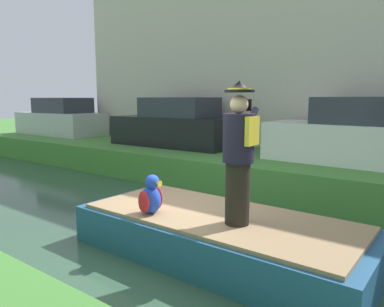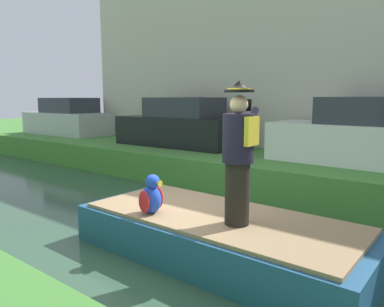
{
  "view_description": "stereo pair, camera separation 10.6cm",
  "coord_description": "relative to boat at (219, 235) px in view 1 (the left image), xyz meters",
  "views": [
    {
      "loc": [
        -4.22,
        -3.39,
        2.33
      ],
      "look_at": [
        -0.36,
        -0.54,
        1.61
      ],
      "focal_mm": 34.0,
      "sensor_mm": 36.0,
      "label": 1
    },
    {
      "loc": [
        -4.15,
        -3.48,
        2.33
      ],
      "look_at": [
        -0.36,
        -0.54,
        1.61
      ],
      "focal_mm": 34.0,
      "sensor_mm": 36.0,
      "label": 2
    }
  ],
  "objects": [
    {
      "name": "parked_car_white",
      "position": [
        4.64,
        -0.83,
        1.1
      ],
      "size": [
        1.84,
        4.06,
        1.5
      ],
      "color": "white",
      "rests_on": "grass_bank_far"
    },
    {
      "name": "parrot_plush",
      "position": [
        -0.54,
        0.8,
        0.55
      ],
      "size": [
        0.36,
        0.35,
        0.57
      ],
      "color": "blue",
      "rests_on": "boat"
    },
    {
      "name": "person_pirate",
      "position": [
        -0.18,
        -0.4,
        1.23
      ],
      "size": [
        0.61,
        0.42,
        1.85
      ],
      "rotation": [
        0.0,
        0.0,
        -0.08
      ],
      "color": "black",
      "rests_on": "boat"
    },
    {
      "name": "boat",
      "position": [
        0.0,
        0.0,
        0.0
      ],
      "size": [
        1.86,
        4.23,
        0.61
      ],
      "color": "#23517A",
      "rests_on": "canal_water"
    },
    {
      "name": "parked_car_silver",
      "position": [
        4.64,
        10.64,
        1.1
      ],
      "size": [
        1.75,
        4.02,
        1.5
      ],
      "color": "#B7B7BC",
      "rests_on": "grass_bank_far"
    },
    {
      "name": "parked_car_dark",
      "position": [
        4.64,
        4.55,
        1.1
      ],
      "size": [
        1.78,
        4.03,
        1.5
      ],
      "color": "black",
      "rests_on": "grass_bank_far"
    },
    {
      "name": "ground_plane",
      "position": [
        0.0,
        0.75,
        -0.4
      ],
      "size": [
        80.0,
        80.0,
        0.0
      ],
      "primitive_type": "plane",
      "color": "#4C4742"
    },
    {
      "name": "building_row",
      "position": [
        8.87,
        1.21,
        3.61
      ],
      "size": [
        6.34,
        16.77,
        6.27
      ],
      "primitive_type": "cube",
      "color": "beige",
      "rests_on": "grass_bank_far"
    },
    {
      "name": "canal_water",
      "position": [
        0.0,
        0.75,
        -0.35
      ],
      "size": [
        5.28,
        48.0,
        0.1
      ],
      "primitive_type": "cube",
      "color": "#33513D",
      "rests_on": "ground"
    },
    {
      "name": "grass_bank_far",
      "position": [
        8.03,
        0.75,
        0.04
      ],
      "size": [
        10.77,
        48.0,
        0.88
      ],
      "primitive_type": "cube",
      "color": "#478438",
      "rests_on": "ground"
    }
  ]
}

